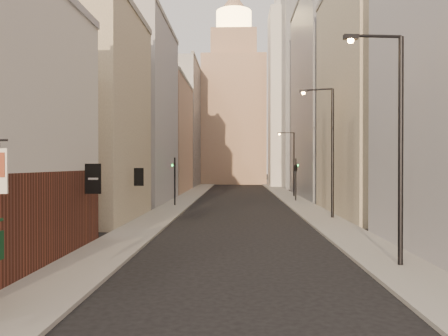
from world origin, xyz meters
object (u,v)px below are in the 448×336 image
at_px(streetlamp_mid, 329,144).
at_px(streetlamp_near, 395,135).
at_px(white_tower, 290,91).
at_px(traffic_light_left, 175,172).
at_px(traffic_light_right, 296,168).
at_px(clock_tower, 234,106).
at_px(streetlamp_far, 292,160).

bearing_deg(streetlamp_mid, streetlamp_near, -76.82).
relative_size(white_tower, traffic_light_left, 8.30).
height_order(streetlamp_near, streetlamp_mid, streetlamp_mid).
distance_m(streetlamp_mid, traffic_light_right, 16.09).
relative_size(clock_tower, streetlamp_far, 5.27).
height_order(white_tower, streetlamp_far, white_tower).
xyz_separation_m(white_tower, streetlamp_mid, (-2.96, -50.93, -12.73)).
distance_m(white_tower, traffic_light_right, 38.10).
height_order(white_tower, streetlamp_mid, white_tower).
bearing_deg(streetlamp_mid, streetlamp_far, 105.61).
xyz_separation_m(white_tower, traffic_light_left, (-16.55, -41.11, -15.09)).
bearing_deg(streetlamp_near, streetlamp_far, 83.29).
xyz_separation_m(clock_tower, streetlamp_mid, (8.04, -64.93, -11.76)).
relative_size(streetlamp_near, traffic_light_right, 1.93).
bearing_deg(streetlamp_near, traffic_light_right, 83.89).
distance_m(streetlamp_mid, streetlamp_far, 22.91).
bearing_deg(white_tower, traffic_light_right, -95.62).
distance_m(streetlamp_mid, traffic_light_left, 16.92).
relative_size(streetlamp_mid, streetlamp_far, 1.21).
xyz_separation_m(streetlamp_far, traffic_light_left, (-13.57, -13.07, -1.35)).
relative_size(clock_tower, traffic_light_left, 8.98).
distance_m(streetlamp_near, traffic_light_right, 32.21).
height_order(clock_tower, streetlamp_far, clock_tower).
bearing_deg(white_tower, streetlamp_near, -93.10).
bearing_deg(clock_tower, streetlamp_far, -79.20).
distance_m(white_tower, traffic_light_left, 46.81).
height_order(streetlamp_mid, traffic_light_left, streetlamp_mid).
relative_size(white_tower, traffic_light_right, 8.30).
xyz_separation_m(streetlamp_near, traffic_light_right, (0.20, 32.17, -1.64)).
relative_size(streetlamp_far, traffic_light_right, 1.70).
bearing_deg(traffic_light_right, streetlamp_near, 85.81).
distance_m(streetlamp_near, streetlamp_mid, 16.23).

